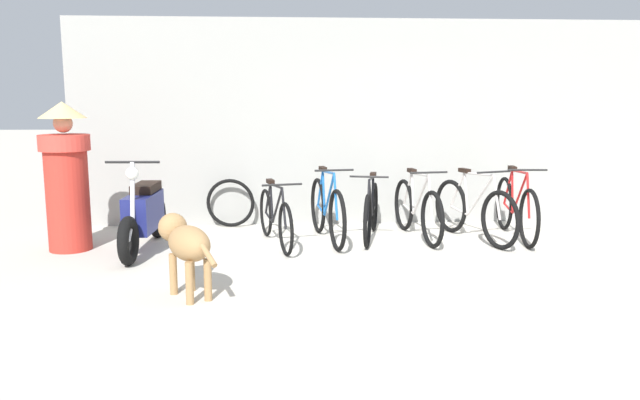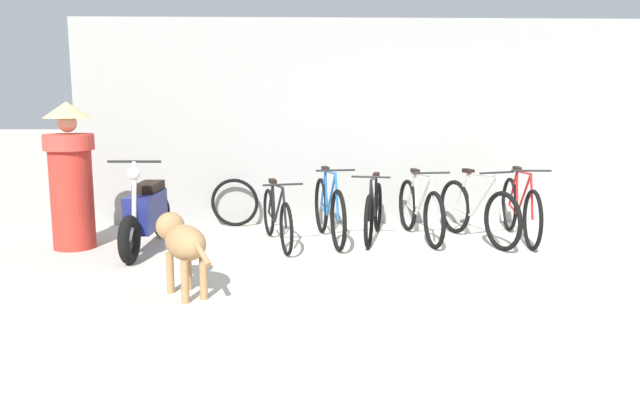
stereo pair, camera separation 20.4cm
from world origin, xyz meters
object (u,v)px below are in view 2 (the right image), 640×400
object	(u,v)px
bicycle_3	(420,210)
motorcycle	(146,214)
bicycle_5	(520,210)
bicycle_1	(329,211)
bicycle_2	(374,212)
bicycle_4	(477,212)
spare_tire_left	(235,203)
stray_dog	(182,241)
person_in_robes	(71,174)
bicycle_0	(277,218)

from	to	relation	value
bicycle_3	motorcycle	bearing A→B (deg)	-90.19
bicycle_5	bicycle_1	bearing A→B (deg)	-85.28
bicycle_2	bicycle_4	bearing A→B (deg)	95.61
spare_tire_left	stray_dog	bearing A→B (deg)	-93.18
bicycle_2	person_in_robes	size ratio (longest dim) A/B	0.94
bicycle_2	stray_dog	distance (m)	2.91
bicycle_3	person_in_robes	xyz separation A→B (m)	(-4.13, -0.33, 0.52)
bicycle_2	bicycle_4	world-z (taller)	bicycle_4
bicycle_3	bicycle_5	xyz separation A→B (m)	(1.23, -0.08, 0.02)
stray_dog	motorcycle	bearing A→B (deg)	-9.34
motorcycle	person_in_robes	distance (m)	0.98
bicycle_3	person_in_robes	distance (m)	4.18
bicycle_0	bicycle_2	distance (m)	1.22
bicycle_1	motorcycle	world-z (taller)	motorcycle
bicycle_0	bicycle_5	distance (m)	3.00
bicycle_5	bicycle_0	bearing A→B (deg)	-81.96
bicycle_3	bicycle_5	distance (m)	1.23
bicycle_0	person_in_robes	world-z (taller)	person_in_robes
bicycle_0	bicycle_3	size ratio (longest dim) A/B	0.95
spare_tire_left	bicycle_4	bearing A→B (deg)	-18.23
bicycle_0	person_in_robes	size ratio (longest dim) A/B	0.95
bicycle_0	bicycle_2	size ratio (longest dim) A/B	1.01
bicycle_1	motorcycle	size ratio (longest dim) A/B	0.93
bicycle_5	spare_tire_left	xyz separation A→B (m)	(-3.61, 0.93, -0.05)
bicycle_2	bicycle_5	xyz separation A→B (m)	(1.80, -0.10, 0.03)
person_in_robes	bicycle_1	bearing A→B (deg)	-140.30
bicycle_0	person_in_robes	distance (m)	2.43
bicycle_5	motorcycle	size ratio (longest dim) A/B	0.95
bicycle_3	bicycle_4	distance (m)	0.69
motorcycle	bicycle_1	bearing A→B (deg)	101.18
bicycle_5	stray_dog	xyz separation A→B (m)	(-3.77, -2.05, 0.11)
motorcycle	spare_tire_left	xyz separation A→B (m)	(0.89, 1.27, -0.08)
bicycle_4	person_in_robes	size ratio (longest dim) A/B	0.97
stray_dog	person_in_robes	size ratio (longest dim) A/B	0.54
bicycle_3	stray_dog	distance (m)	3.32
bicycle_0	bicycle_1	world-z (taller)	bicycle_1
bicycle_1	stray_dog	bearing A→B (deg)	-43.53
motorcycle	stray_dog	xyz separation A→B (m)	(0.72, -1.71, 0.07)
bicycle_1	stray_dog	distance (m)	2.49
bicycle_4	spare_tire_left	xyz separation A→B (m)	(-3.05, 1.01, -0.04)
motorcycle	spare_tire_left	world-z (taller)	motorcycle
bicycle_0	bicycle_4	xyz separation A→B (m)	(2.44, 0.10, 0.04)
bicycle_2	motorcycle	xyz separation A→B (m)	(-2.69, -0.43, 0.07)
stray_dog	bicycle_2	bearing A→B (deg)	-74.87
bicycle_4	bicycle_5	distance (m)	0.56
bicycle_0	bicycle_5	bearing A→B (deg)	80.09
bicycle_1	bicycle_4	bearing A→B (deg)	78.85
bicycle_2	motorcycle	bearing A→B (deg)	-67.60
bicycle_1	bicycle_4	world-z (taller)	bicycle_1
bicycle_5	motorcycle	world-z (taller)	motorcycle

